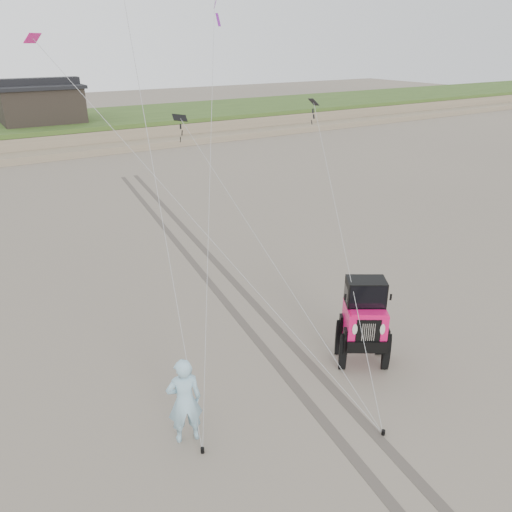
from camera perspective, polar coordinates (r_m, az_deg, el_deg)
name	(u,v)px	position (r m, az deg, el deg)	size (l,w,h in m)	color
ground	(295,415)	(11.80, 4.49, -17.63)	(160.00, 160.00, 0.00)	#6B6054
dune_ridge	(17,135)	(45.40, -25.61, 12.40)	(160.00, 14.25, 1.73)	#7A6B54
cabin	(40,102)	(44.89, -23.48, 15.80)	(6.40, 5.40, 3.35)	black
jeep	(363,332)	(13.12, 12.17, -8.44)	(2.14, 4.97, 1.85)	#E0105B
man	(184,401)	(10.67, -8.18, -16.04)	(0.73, 0.48, 1.99)	#82C0C9
stake_main	(202,450)	(10.96, -6.14, -21.21)	(0.08, 0.08, 0.12)	black
stake_aux	(383,433)	(11.59, 14.35, -18.96)	(0.08, 0.08, 0.12)	black
tire_tracks	(210,269)	(18.48, -5.30, -1.44)	(5.22, 29.74, 0.01)	#4C443D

